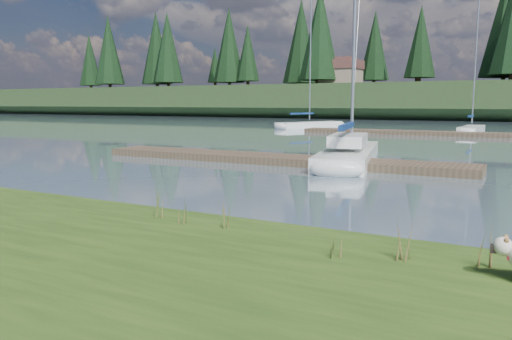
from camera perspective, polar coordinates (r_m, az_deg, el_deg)
The scene contains 19 objects.
ground at distance 39.77m, azimuth 20.97°, elevation 3.68°, with size 200.00×200.00×0.00m, color slate.
ridge at distance 82.52m, azimuth 25.03°, elevation 7.06°, with size 200.00×20.00×5.00m, color #1E3017.
sailboat_main at distance 21.88m, azimuth 10.81°, elevation 2.22°, with size 3.79×9.71×13.63m.
dock_near at distance 20.63m, azimuth 1.94°, elevation 1.28°, with size 16.00×2.00×0.30m, color #4C3D2C.
dock_far at distance 39.55m, azimuth 23.85°, elevation 3.73°, with size 26.00×2.20×0.30m, color #4C3D2C.
sailboat_bg_0 at distance 49.53m, azimuth 6.75°, elevation 5.22°, with size 4.97×8.40×12.21m.
sailboat_bg_2 at distance 44.20m, azimuth 23.51°, elevation 4.34°, with size 1.60×6.99×10.55m.
weed_0 at distance 8.91m, azimuth -8.53°, elevation -4.75°, with size 0.17×0.14×0.51m.
weed_1 at distance 8.51m, azimuth -3.54°, elevation -5.42°, with size 0.17×0.14×0.46m.
weed_2 at distance 7.10m, azimuth 16.53°, elevation -8.00°, with size 0.17×0.14×0.57m.
weed_3 at distance 9.40m, azimuth -11.11°, elevation -3.79°, with size 0.17×0.14×0.65m.
weed_4 at distance 7.05m, azimuth 8.85°, elevation -8.61°, with size 0.17×0.14×0.37m.
weed_5 at distance 7.18m, azimuth 24.76°, elevation -8.27°, with size 0.17×0.14×0.56m.
mud_lip at distance 9.61m, azimuth -4.96°, elevation -6.80°, with size 60.00×0.50×0.14m, color #33281C.
conifer_0 at distance 97.72m, azimuth -10.06°, elevation 13.62°, with size 5.72×5.72×14.15m.
conifer_1 at distance 92.58m, azimuth -0.95°, elevation 13.22°, with size 4.40×4.40×11.30m.
conifer_2 at distance 83.75m, azimuth 7.31°, elevation 15.30°, with size 6.60×6.60×16.05m.
conifer_3 at distance 83.27m, azimuth 18.29°, elevation 13.77°, with size 4.84×4.84×12.25m.
house_0 at distance 84.00m, azimuth 9.68°, elevation 10.96°, with size 6.30×5.30×4.65m.
Camera 1 is at (5.13, -9.36, 2.48)m, focal length 35.00 mm.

